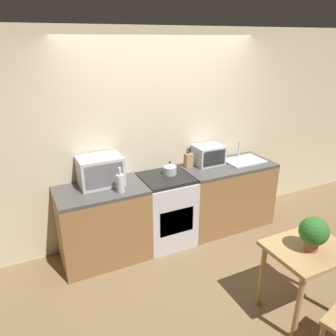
{
  "coord_description": "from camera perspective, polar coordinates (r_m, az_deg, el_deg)",
  "views": [
    {
      "loc": [
        -1.69,
        -2.68,
        2.47
      ],
      "look_at": [
        -0.13,
        0.51,
        1.05
      ],
      "focal_mm": 35.0,
      "sensor_mm": 36.0,
      "label": 1
    }
  ],
  "objects": [
    {
      "name": "bottle",
      "position": [
        3.57,
        -8.28,
        -2.59
      ],
      "size": [
        0.08,
        0.08,
        0.29
      ],
      "color": "silver",
      "rests_on": "counter_left_run"
    },
    {
      "name": "wall_back",
      "position": [
        4.18,
        -1.01,
        5.5
      ],
      "size": [
        10.0,
        0.06,
        2.6
      ],
      "color": "beige",
      "rests_on": "ground_plane"
    },
    {
      "name": "counter_right_run",
      "position": [
        4.6,
        10.07,
        -4.63
      ],
      "size": [
        1.24,
        0.62,
        0.9
      ],
      "color": "olive",
      "rests_on": "ground_plane"
    },
    {
      "name": "sink_basin",
      "position": [
        4.58,
        13.08,
        1.32
      ],
      "size": [
        0.52,
        0.37,
        0.24
      ],
      "color": "silver",
      "rests_on": "counter_right_run"
    },
    {
      "name": "potted_plant",
      "position": [
        3.14,
        24.04,
        -10.16
      ],
      "size": [
        0.25,
        0.25,
        0.32
      ],
      "color": "#9E5B3D",
      "rests_on": "dining_table"
    },
    {
      "name": "ground_plane",
      "position": [
        4.02,
        5.12,
        -16.25
      ],
      "size": [
        16.0,
        16.0,
        0.0
      ],
      "primitive_type": "plane",
      "color": "brown"
    },
    {
      "name": "counter_left_run",
      "position": [
        3.94,
        -11.22,
        -9.53
      ],
      "size": [
        1.0,
        0.62,
        0.9
      ],
      "color": "olive",
      "rests_on": "ground_plane"
    },
    {
      "name": "stove_range",
      "position": [
        4.17,
        -0.4,
        -7.22
      ],
      "size": [
        0.62,
        0.62,
        0.9
      ],
      "color": "silver",
      "rests_on": "ground_plane"
    },
    {
      "name": "microwave",
      "position": [
        3.78,
        -11.69,
        -0.49
      ],
      "size": [
        0.49,
        0.34,
        0.34
      ],
      "color": "silver",
      "rests_on": "counter_left_run"
    },
    {
      "name": "toaster_oven",
      "position": [
        4.36,
        7.03,
        2.28
      ],
      "size": [
        0.37,
        0.3,
        0.26
      ],
      "color": "silver",
      "rests_on": "counter_right_run"
    },
    {
      "name": "knife_block",
      "position": [
        4.25,
        3.58,
        1.41
      ],
      "size": [
        0.1,
        0.08,
        0.25
      ],
      "color": "tan",
      "rests_on": "counter_right_run"
    },
    {
      "name": "kettle",
      "position": [
        4.02,
        0.32,
        -0.11
      ],
      "size": [
        0.17,
        0.17,
        0.17
      ],
      "color": "#B7B7BC",
      "rests_on": "stove_range"
    },
    {
      "name": "dining_table",
      "position": [
        3.34,
        23.0,
        -14.36
      ],
      "size": [
        0.71,
        0.57,
        0.72
      ],
      "color": "tan",
      "rests_on": "ground_plane"
    }
  ]
}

